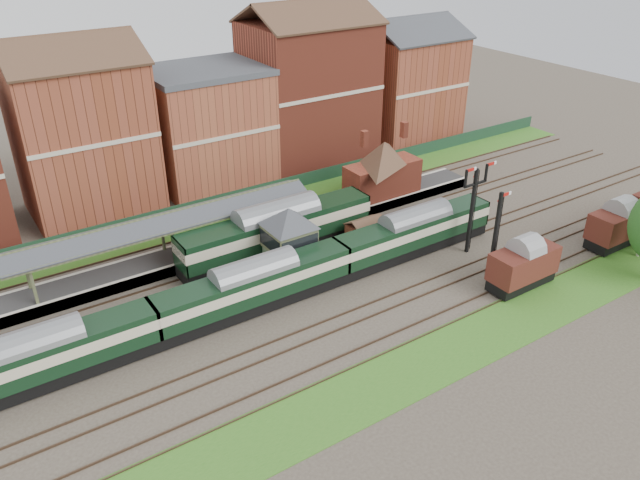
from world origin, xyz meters
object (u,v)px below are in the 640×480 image
platform_railcar (277,230)px  semaphore_bracket (473,205)px  dmu_train (255,286)px  signal_box (289,239)px  goods_van_a (523,265)px

platform_railcar → semaphore_bracket: bearing=-32.1°
semaphore_bracket → dmu_train: 20.33m
signal_box → dmu_train: size_ratio=0.13×
semaphore_bracket → platform_railcar: size_ratio=0.45×
signal_box → semaphore_bracket: (15.04, -5.75, 1.44)m
signal_box → semaphore_bracket: size_ratio=0.73×
goods_van_a → platform_railcar: bearing=131.6°
platform_railcar → goods_van_a: platform_railcar is taller
platform_railcar → goods_van_a: (13.75, -15.50, -0.42)m
semaphore_bracket → goods_van_a: size_ratio=1.40×
semaphore_bracket → goods_van_a: 7.03m
semaphore_bracket → dmu_train: semaphore_bracket is taller
semaphore_bracket → dmu_train: size_ratio=0.17×
signal_box → goods_van_a: signal_box is taller
semaphore_bracket → platform_railcar: bearing=147.9°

